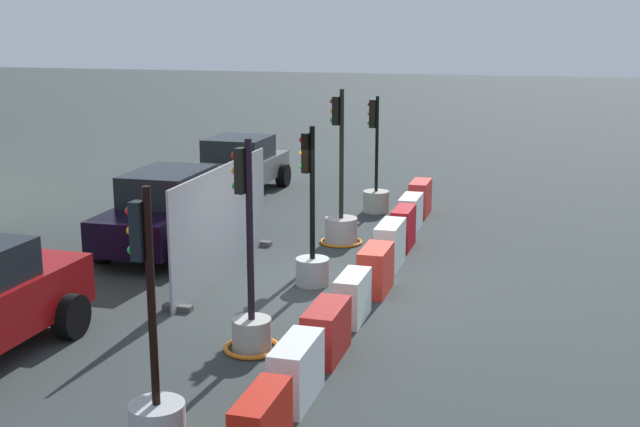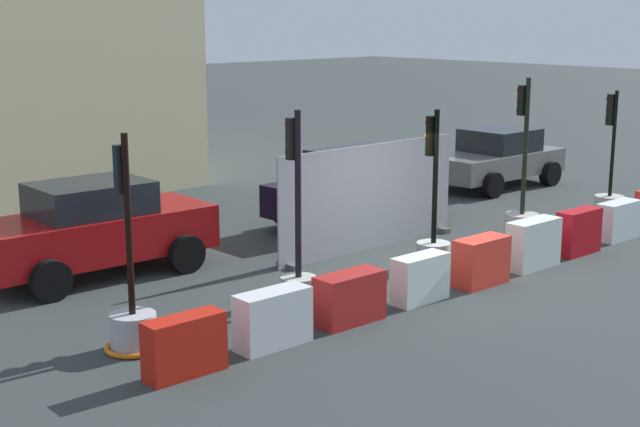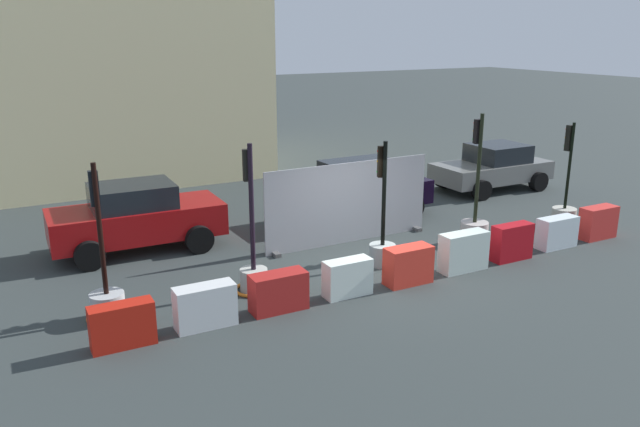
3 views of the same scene
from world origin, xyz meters
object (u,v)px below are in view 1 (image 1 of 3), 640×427
at_px(car_grey_saloon, 237,166).
at_px(construction_barrier_1, 296,371).
at_px(construction_barrier_7, 410,213).
at_px(construction_barrier_6, 403,228).
at_px(traffic_light_1, 251,315).
at_px(traffic_light_0, 156,409).
at_px(construction_barrier_8, 420,198).
at_px(construction_barrier_0, 261,427).
at_px(construction_barrier_3, 353,297).
at_px(construction_barrier_4, 376,270).
at_px(construction_barrier_5, 390,245).
at_px(traffic_light_2, 312,255).
at_px(construction_barrier_2, 326,331).
at_px(car_black_sedan, 169,210).
at_px(traffic_light_4, 376,192).
at_px(traffic_light_3, 341,221).

bearing_deg(car_grey_saloon, construction_barrier_1, -156.31).
bearing_deg(construction_barrier_7, construction_barrier_6, -176.52).
distance_m(traffic_light_1, construction_barrier_1, 1.82).
bearing_deg(traffic_light_0, traffic_light_1, -1.67).
bearing_deg(construction_barrier_8, construction_barrier_7, 179.90).
relative_size(construction_barrier_0, construction_barrier_3, 1.08).
distance_m(construction_barrier_3, construction_barrier_4, 1.48).
xyz_separation_m(traffic_light_1, construction_barrier_6, (6.11, -1.24, -0.10)).
relative_size(construction_barrier_0, construction_barrier_1, 0.97).
height_order(construction_barrier_0, car_grey_saloon, car_grey_saloon).
height_order(construction_barrier_5, construction_barrier_6, construction_barrier_5).
distance_m(construction_barrier_5, car_grey_saloon, 8.08).
bearing_deg(traffic_light_0, car_grey_saloon, 16.77).
bearing_deg(traffic_light_2, construction_barrier_2, -161.05).
bearing_deg(car_black_sedan, traffic_light_4, -38.27).
height_order(traffic_light_3, car_black_sedan, traffic_light_3).
bearing_deg(traffic_light_4, construction_barrier_8, -91.46).
relative_size(traffic_light_4, car_black_sedan, 0.68).
xyz_separation_m(traffic_light_0, construction_barrier_1, (1.52, -1.20, -0.06)).
bearing_deg(car_black_sedan, traffic_light_3, -68.18).
relative_size(traffic_light_2, construction_barrier_6, 2.80).
relative_size(traffic_light_2, traffic_light_4, 1.00).
relative_size(construction_barrier_3, construction_barrier_8, 0.97).
relative_size(construction_barrier_8, car_grey_saloon, 0.26).
bearing_deg(construction_barrier_6, traffic_light_2, 157.38).
xyz_separation_m(traffic_light_2, construction_barrier_5, (1.42, -1.18, -0.10)).
xyz_separation_m(traffic_light_1, traffic_light_4, (9.31, -0.02, -0.04)).
xyz_separation_m(traffic_light_4, car_black_sedan, (-4.50, 3.55, 0.33)).
relative_size(traffic_light_3, construction_barrier_5, 2.86).
bearing_deg(construction_barrier_2, traffic_light_4, 6.82).
relative_size(traffic_light_3, car_black_sedan, 0.77).
distance_m(construction_barrier_0, construction_barrier_5, 7.57).
xyz_separation_m(construction_barrier_4, construction_barrier_7, (4.68, 0.11, -0.02)).
height_order(traffic_light_3, construction_barrier_1, traffic_light_3).
bearing_deg(construction_barrier_0, construction_barrier_1, 1.62).
relative_size(traffic_light_2, construction_barrier_2, 2.60).
xyz_separation_m(construction_barrier_7, car_grey_saloon, (2.88, 5.32, 0.38)).
relative_size(traffic_light_4, construction_barrier_6, 2.80).
bearing_deg(construction_barrier_2, construction_barrier_1, 179.68).
bearing_deg(construction_barrier_8, construction_barrier_5, -179.05).
relative_size(construction_barrier_2, car_black_sedan, 0.26).
distance_m(traffic_light_0, car_black_sedan, 8.51).
bearing_deg(traffic_light_1, construction_barrier_4, -22.05).
bearing_deg(traffic_light_0, construction_barrier_2, -21.97).
bearing_deg(traffic_light_2, traffic_light_4, 0.18).
bearing_deg(construction_barrier_7, traffic_light_1, 171.65).
xyz_separation_m(construction_barrier_1, construction_barrier_2, (1.48, -0.01, -0.02)).
xyz_separation_m(traffic_light_4, construction_barrier_1, (-10.75, -1.10, -0.10)).
distance_m(construction_barrier_2, construction_barrier_5, 4.59).
bearing_deg(car_black_sedan, construction_barrier_7, -57.82).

